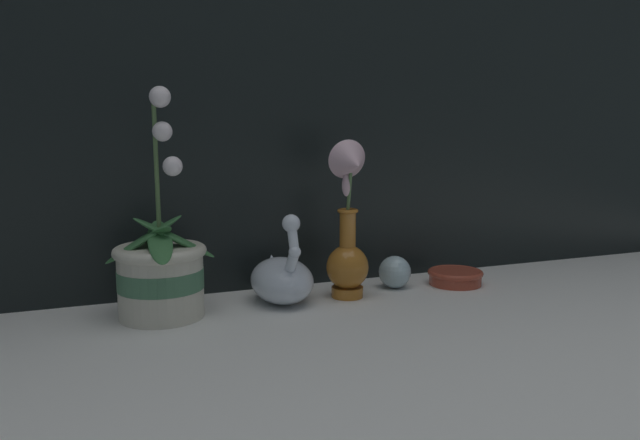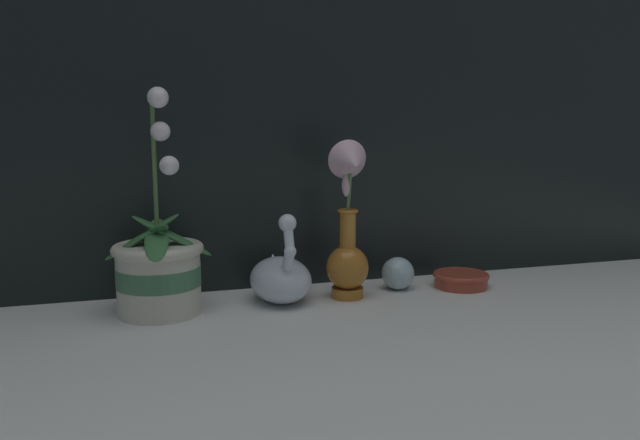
# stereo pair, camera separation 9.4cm
# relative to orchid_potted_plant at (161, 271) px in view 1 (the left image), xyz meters

# --- Properties ---
(ground_plane) EXTENTS (2.80, 2.80, 0.00)m
(ground_plane) POSITION_rel_orchid_potted_plant_xyz_m (0.30, -0.09, -0.09)
(ground_plane) COLOR silver
(window_backdrop) EXTENTS (2.80, 0.03, 1.20)m
(window_backdrop) POSITION_rel_orchid_potted_plant_xyz_m (0.30, 0.14, 0.51)
(window_backdrop) COLOR black
(window_backdrop) RESTS_ON ground_plane
(orchid_potted_plant) EXTENTS (0.20, 0.21, 0.41)m
(orchid_potted_plant) POSITION_rel_orchid_potted_plant_xyz_m (0.00, 0.00, 0.00)
(orchid_potted_plant) COLOR beige
(orchid_potted_plant) RESTS_ON ground_plane
(swan_figurine) EXTENTS (0.12, 0.19, 0.18)m
(swan_figurine) POSITION_rel_orchid_potted_plant_xyz_m (0.23, 0.01, -0.04)
(swan_figurine) COLOR silver
(swan_figurine) RESTS_ON ground_plane
(blue_vase) EXTENTS (0.09, 0.10, 0.32)m
(blue_vase) POSITION_rel_orchid_potted_plant_xyz_m (0.37, -0.01, 0.04)
(blue_vase) COLOR #B26B23
(blue_vase) RESTS_ON ground_plane
(glass_sphere) EXTENTS (0.07, 0.07, 0.07)m
(glass_sphere) POSITION_rel_orchid_potted_plant_xyz_m (0.49, 0.03, -0.05)
(glass_sphere) COLOR silver
(glass_sphere) RESTS_ON ground_plane
(amber_dish) EXTENTS (0.12, 0.12, 0.03)m
(amber_dish) POSITION_rel_orchid_potted_plant_xyz_m (0.63, 0.01, -0.07)
(amber_dish) COLOR #A8422D
(amber_dish) RESTS_ON ground_plane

